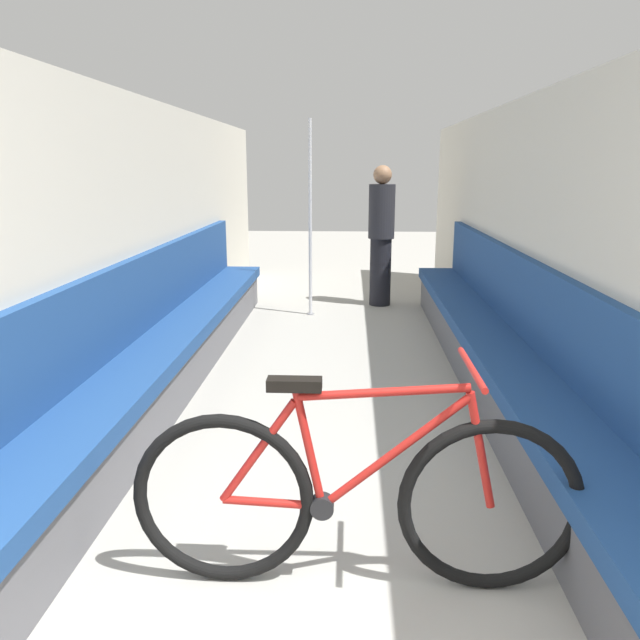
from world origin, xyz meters
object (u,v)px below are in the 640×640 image
object	(u,v)px
bicycle	(355,498)
grab_pole_near	(310,222)
bench_seat_row_right	(499,351)
bench_seat_row_left	(167,347)
passenger_standing	(381,235)

from	to	relation	value
bicycle	grab_pole_near	xyz separation A→B (m)	(-0.46, 4.55, 0.63)
bench_seat_row_right	bicycle	size ratio (longest dim) A/B	3.43
bench_seat_row_left	passenger_standing	distance (m)	3.40
bicycle	bench_seat_row_left	bearing A→B (deg)	111.28
bench_seat_row_right	bicycle	world-z (taller)	bench_seat_row_right
bench_seat_row_right	bicycle	bearing A→B (deg)	-115.42
bench_seat_row_right	grab_pole_near	world-z (taller)	grab_pole_near
bench_seat_row_right	bicycle	xyz separation A→B (m)	(-1.03, -2.17, 0.06)
bench_seat_row_left	bicycle	bearing A→B (deg)	-58.01
bench_seat_row_left	grab_pole_near	world-z (taller)	grab_pole_near
grab_pole_near	passenger_standing	xyz separation A→B (m)	(0.78, 0.53, -0.18)
bicycle	passenger_standing	bearing A→B (deg)	75.66
bench_seat_row_left	bicycle	xyz separation A→B (m)	(1.36, -2.17, 0.06)
grab_pole_near	bench_seat_row_left	bearing A→B (deg)	-110.73
bench_seat_row_right	bench_seat_row_left	bearing A→B (deg)	180.00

